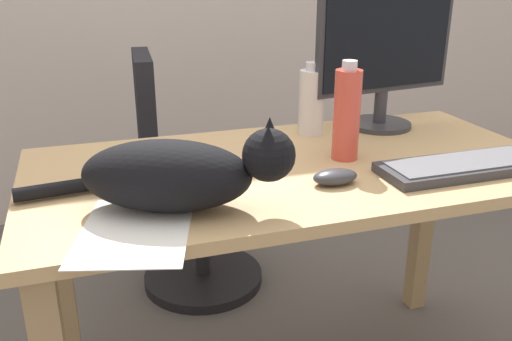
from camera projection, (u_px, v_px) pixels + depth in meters
name	position (u px, v px, depth m)	size (l,w,h in m)	color
desk	(295.00, 204.00, 1.47)	(1.37, 0.70, 0.75)	tan
office_chair	(187.00, 191.00, 2.13)	(0.48, 0.48, 0.94)	black
monitor	(385.00, 55.00, 1.67)	(0.48, 0.20, 0.41)	#333338
keyboard	(465.00, 166.00, 1.38)	(0.44, 0.15, 0.03)	#333338
cat	(177.00, 173.00, 1.14)	(0.57, 0.31, 0.20)	black
computer_mouse	(335.00, 177.00, 1.30)	(0.11, 0.06, 0.04)	#333338
paper_sheet	(135.00, 230.00, 1.07)	(0.21, 0.30, 0.00)	white
water_bottle	(312.00, 101.00, 1.65)	(0.08, 0.08, 0.22)	silver
spray_bottle	(347.00, 114.00, 1.43)	(0.07, 0.07, 0.26)	#D84C3D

